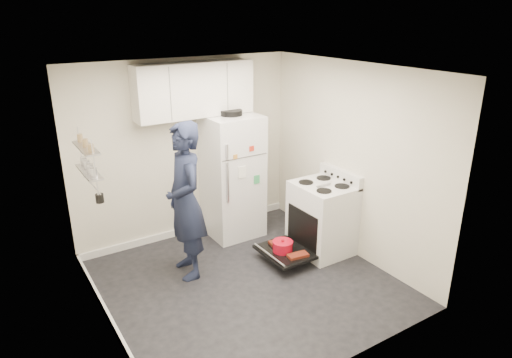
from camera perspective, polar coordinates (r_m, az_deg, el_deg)
room at (r=5.05m, az=-1.78°, el=-1.24°), size 3.21×3.21×2.51m
electric_range at (r=6.14m, az=8.16°, el=-4.93°), size 0.66×0.76×1.10m
open_oven_door at (r=5.93m, az=3.53°, el=-8.79°), size 0.55×0.70×0.21m
refrigerator at (r=6.42m, az=-2.98°, el=0.41°), size 0.72×0.74×1.81m
upper_cabinets at (r=6.08m, az=-7.72°, el=11.02°), size 1.60×0.33×0.70m
wall_shelf_rack at (r=4.80m, az=-20.26°, el=2.23°), size 0.14×0.60×0.61m
person at (r=5.43m, az=-8.82°, el=-2.80°), size 0.53×0.74×1.91m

